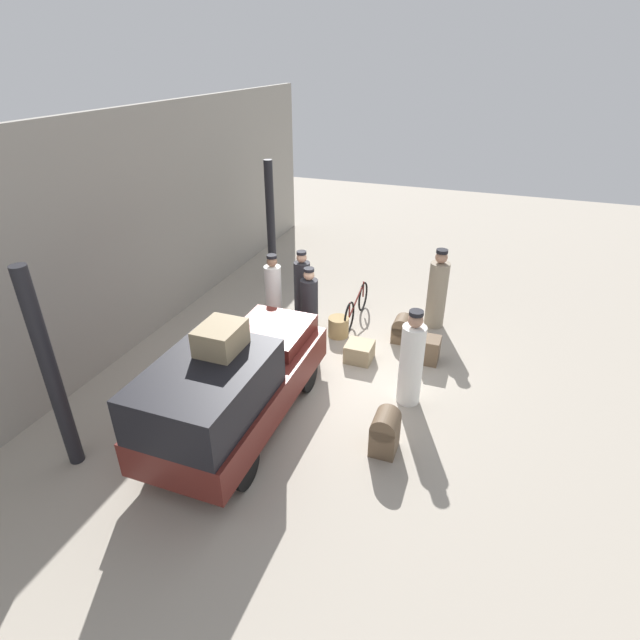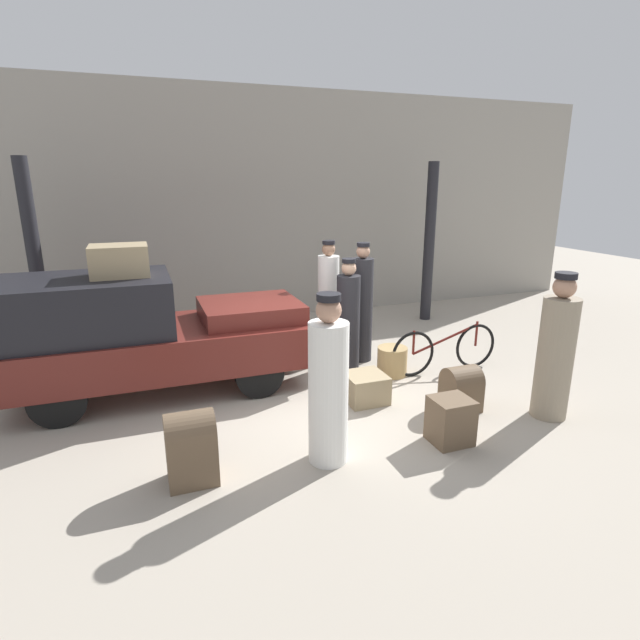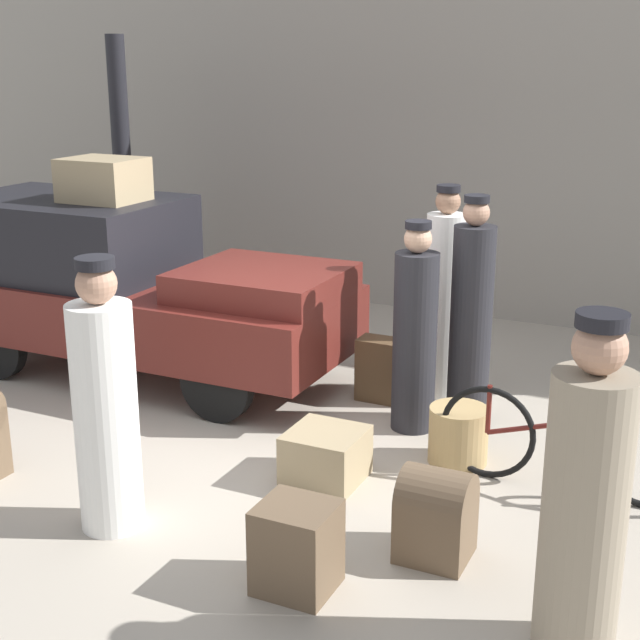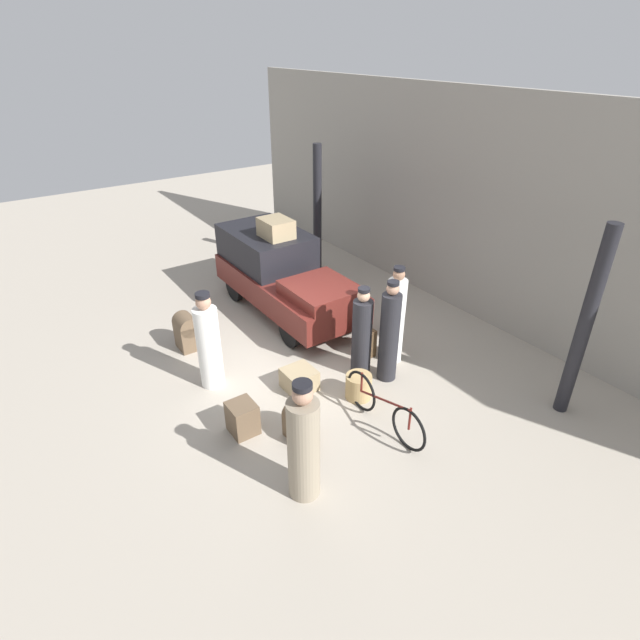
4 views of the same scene
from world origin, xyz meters
name	(u,v)px [view 4 (image 4 of 4)]	position (x,y,z in m)	size (l,w,h in m)	color
ground_plane	(305,363)	(0.00, 0.00, 0.00)	(30.00, 30.00, 0.00)	#A89E8E
station_building_facade	(471,207)	(0.00, 4.08, 2.25)	(16.00, 0.15, 4.50)	gray
canopy_pillar_left	(317,209)	(-3.52, 2.70, 1.56)	(0.21, 0.21, 3.12)	black
canopy_pillar_right	(585,325)	(3.44, 2.70, 1.56)	(0.21, 0.21, 3.12)	black
truck	(282,272)	(-2.10, 0.80, 0.86)	(3.85, 1.56, 1.61)	black
bicycle	(384,409)	(2.13, 0.04, 0.35)	(1.77, 0.04, 0.73)	black
wicker_basket	(359,386)	(1.33, 0.20, 0.21)	(0.44, 0.44, 0.42)	tan
porter_with_bicycle	(389,335)	(1.17, 0.95, 0.87)	(0.34, 0.34, 1.87)	#232328
porter_carrying_trunk	(395,318)	(0.80, 1.43, 0.87)	(0.34, 0.34, 1.86)	white
porter_lifting_near_truck	(209,345)	(-0.39, -1.64, 0.80)	(0.40, 0.40, 1.76)	white
porter_standing_middle	(362,336)	(0.81, 0.65, 0.78)	(0.35, 0.35, 1.69)	#232328
conductor_in_dark_uniform	(304,446)	(2.49, -1.64, 0.81)	(0.42, 0.42, 1.77)	gray
trunk_wicker_pale	(365,341)	(0.36, 1.11, 0.28)	(0.41, 0.25, 0.55)	#4C3823
suitcase_black_upright	(299,379)	(0.57, -0.49, 0.18)	(0.51, 0.51, 0.37)	#9E8966
trunk_large_brown	(300,422)	(1.59, -1.12, 0.28)	(0.42, 0.39, 0.57)	brown
trunk_barrel_dark	(187,331)	(-1.74, -1.55, 0.37)	(0.46, 0.39, 0.72)	brown
suitcase_tan_flat	(243,418)	(0.99, -1.77, 0.26)	(0.42, 0.39, 0.51)	brown
trunk_on_truck_roof	(276,228)	(-2.26, 0.80, 1.81)	(0.69, 0.57, 0.39)	#9E8966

